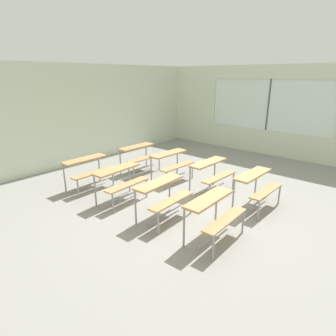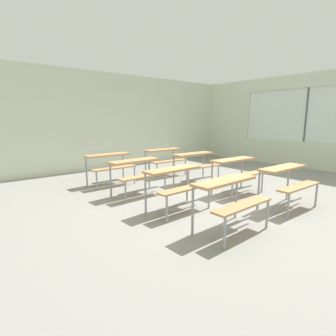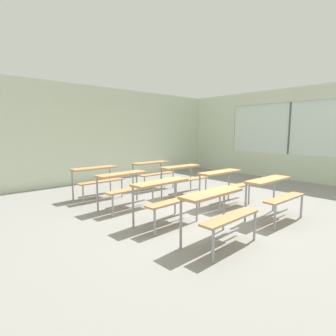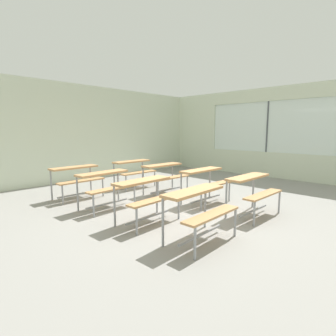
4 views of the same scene
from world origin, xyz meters
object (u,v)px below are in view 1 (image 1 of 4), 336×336
Objects in this scene: desk_bench_r2c0 at (120,177)px; desk_bench_r2c1 at (172,160)px; desk_bench_r1c0 at (163,192)px; desk_bench_r0c1 at (257,183)px; desk_bench_r0c0 at (214,209)px; desk_bench_r3c1 at (139,153)px; desk_bench_r3c0 at (88,166)px; desk_bench_r1c1 at (212,170)px.

desk_bench_r2c1 is at bearing -3.10° from desk_bench_r2c0.
desk_bench_r1c0 is 0.99× the size of desk_bench_r2c1.
desk_bench_r0c0 is at bearing -179.34° from desk_bench_r0c1.
desk_bench_r0c1 and desk_bench_r2c1 have the same top height.
desk_bench_r3c1 is at bearing 32.07° from desk_bench_r2c0.
desk_bench_r3c1 is at bearing 95.18° from desk_bench_r2c1.
desk_bench_r1c0 is 2.08m from desk_bench_r2c1.
desk_bench_r3c1 is at bearing -1.81° from desk_bench_r3c0.
desk_bench_r3c0 is at bearing -179.77° from desk_bench_r3c1.
desk_bench_r0c1 and desk_bench_r2c0 have the same top height.
desk_bench_r2c0 is at bearing -143.86° from desk_bench_r3c1.
desk_bench_r1c0 is 0.99× the size of desk_bench_r2c0.
desk_bench_r0c1 is 0.99× the size of desk_bench_r1c1.
desk_bench_r0c0 is 0.99× the size of desk_bench_r1c1.
desk_bench_r1c1 is at bearing 87.24° from desk_bench_r0c1.
desk_bench_r2c0 is at bearing -89.38° from desk_bench_r3c0.
desk_bench_r2c0 is at bearing -177.68° from desk_bench_r2c1.
desk_bench_r1c0 and desk_bench_r3c0 have the same top height.
desk_bench_r3c1 is (1.62, 3.51, 0.00)m from desk_bench_r0c0.
desk_bench_r2c1 and desk_bench_r3c1 have the same top height.
desk_bench_r0c0 is 0.99× the size of desk_bench_r1c0.
desk_bench_r3c0 is (-1.74, 1.19, 0.00)m from desk_bench_r2c1.
desk_bench_r1c1 is 2.12m from desk_bench_r2c0.
desk_bench_r2c0 is at bearing 89.84° from desk_bench_r0c0.
desk_bench_r2c0 is 1.01× the size of desk_bench_r3c1.
desk_bench_r0c1 is at bearing -92.10° from desk_bench_r1c1.
desk_bench_r1c1 is at bearing -1.77° from desk_bench_r1c0.
desk_bench_r0c0 is 0.99× the size of desk_bench_r2c0.
desk_bench_r3c0 is (-0.06, 3.54, 0.00)m from desk_bench_r0c0.
desk_bench_r2c1 is 1.01× the size of desk_bench_r3c1.
desk_bench_r1c0 is 2.42m from desk_bench_r3c0.
desk_bench_r3c0 is (-0.03, 1.18, 0.00)m from desk_bench_r2c0.
desk_bench_r3c1 is at bearing 53.67° from desk_bench_r1c0.
desk_bench_r2c1 is (-0.02, 1.22, 0.00)m from desk_bench_r1c1.
desk_bench_r3c1 is (1.64, 2.39, 0.00)m from desk_bench_r1c0.
desk_bench_r0c0 and desk_bench_r0c1 have the same top height.
desk_bench_r3c0 is 1.69m from desk_bench_r3c1.
desk_bench_r1c1 is at bearing -86.59° from desk_bench_r2c1.
desk_bench_r0c0 and desk_bench_r2c1 have the same top height.
desk_bench_r2c1 is 1.02× the size of desk_bench_r3c0.
desk_bench_r1c1 is (1.69, 1.13, 0.00)m from desk_bench_r0c0.
desk_bench_r0c0 is at bearing -144.12° from desk_bench_r1c1.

